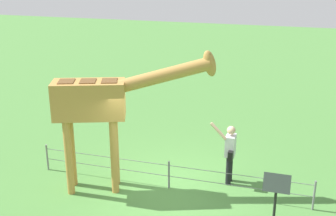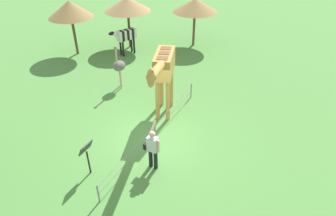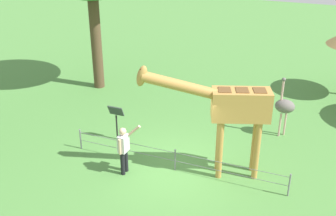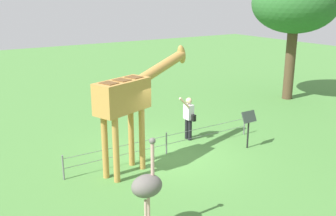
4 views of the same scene
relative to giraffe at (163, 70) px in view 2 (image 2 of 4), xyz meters
name	(u,v)px [view 2 (image 2 of 4)]	position (x,y,z in m)	size (l,w,h in m)	color
ground_plane	(152,137)	(1.50, 0.30, -2.27)	(60.00, 60.00, 0.00)	#4C843D
giraffe	(163,70)	(0.00, 0.00, 0.00)	(3.85, 1.79, 3.56)	#BC8942
visitor	(153,147)	(2.91, 1.15, -1.37)	(0.64, 0.58, 1.70)	black
zebra	(126,36)	(-4.92, -5.28, -1.10)	(1.77, 1.01, 1.66)	black
ostrich	(119,66)	(-1.28, -3.17, -1.09)	(0.70, 0.56, 2.25)	#CC9E93
shade_hut_near	(70,9)	(-3.55, -8.11, 0.50)	(2.65, 2.65, 3.26)	brown
shade_hut_far	(127,4)	(-6.09, -5.80, 0.48)	(2.92, 2.92, 3.19)	brown
shade_hut_aside	(195,5)	(-8.28, -2.18, 0.35)	(2.87, 2.87, 3.04)	brown
info_sign	(87,152)	(4.16, -0.63, -1.32)	(0.56, 0.21, 1.32)	black
wire_fence	(155,130)	(1.50, 0.43, -1.86)	(7.05, 0.05, 0.75)	slate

